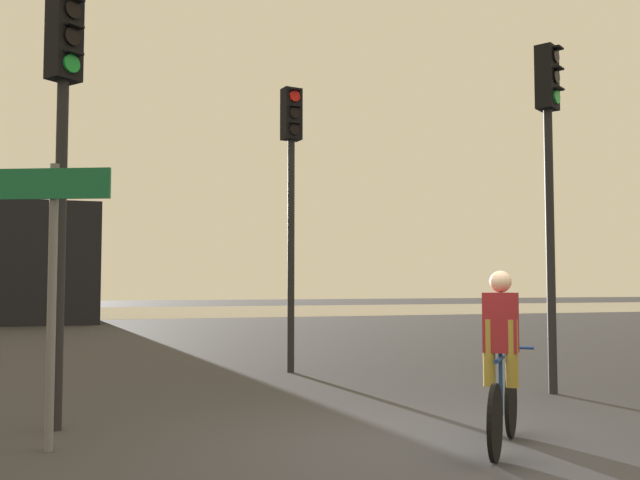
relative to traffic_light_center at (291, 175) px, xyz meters
The scene contains 7 objects.
ground_plane 6.79m from the traffic_light_center, 92.60° to the right, with size 120.00×120.00×0.00m, color #333338.
water_strip 27.48m from the traffic_light_center, 90.56° to the left, with size 80.00×16.00×0.01m, color gray.
traffic_light_center is the anchor object (origin of this frame).
traffic_light_near_left 5.27m from the traffic_light_center, 132.71° to the right, with size 0.41×0.42×4.54m.
traffic_light_near_right 4.37m from the traffic_light_center, 50.34° to the right, with size 0.40×0.42×4.83m.
direction_sign_post 6.26m from the traffic_light_center, 126.66° to the right, with size 1.03×0.45×2.60m.
cyclist 6.57m from the traffic_light_center, 87.08° to the right, with size 1.13×1.34×1.62m.
Camera 1 is at (-2.99, -5.85, 1.50)m, focal length 40.00 mm.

